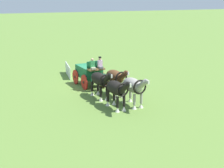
{
  "coord_description": "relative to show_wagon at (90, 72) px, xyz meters",
  "views": [
    {
      "loc": [
        25.29,
        -7.78,
        7.48
      ],
      "look_at": [
        4.31,
        0.39,
        1.2
      ],
      "focal_mm": 52.06,
      "sensor_mm": 36.0,
      "label": 1
    }
  ],
  "objects": [
    {
      "name": "ground_plane",
      "position": [
        -0.18,
        -0.02,
        -1.16
      ],
      "size": [
        220.0,
        220.0,
        0.0
      ],
      "primitive_type": "plane",
      "color": "olive"
    },
    {
      "name": "show_wagon",
      "position": [
        0.0,
        0.0,
        0.0
      ],
      "size": [
        5.5,
        2.1,
        2.68
      ],
      "color": "#195B38",
      "rests_on": "ground"
    },
    {
      "name": "draft_horse_rear_near",
      "position": [
        3.31,
        1.0,
        0.26
      ],
      "size": [
        3.24,
        1.18,
        2.3
      ],
      "color": "brown",
      "rests_on": "ground"
    },
    {
      "name": "draft_horse_rear_off",
      "position": [
        3.45,
        -0.3,
        0.22
      ],
      "size": [
        3.24,
        1.12,
        2.26
      ],
      "color": "black",
      "rests_on": "ground"
    },
    {
      "name": "draft_horse_lead_near",
      "position": [
        5.89,
        1.26,
        0.24
      ],
      "size": [
        3.12,
        1.2,
        2.28
      ],
      "color": "#9E998E",
      "rests_on": "ground"
    },
    {
      "name": "draft_horse_lead_off",
      "position": [
        6.04,
        -0.03,
        0.21
      ],
      "size": [
        3.08,
        1.11,
        2.25
      ],
      "color": "black",
      "rests_on": "ground"
    },
    {
      "name": "sponsor_banner",
      "position": [
        -3.99,
        -0.9,
        -0.61
      ],
      "size": [
        3.19,
        0.42,
        1.1
      ],
      "primitive_type": "cube",
      "rotation": [
        0.0,
        0.0,
        -0.11
      ],
      "color": "silver",
      "rests_on": "ground"
    }
  ]
}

